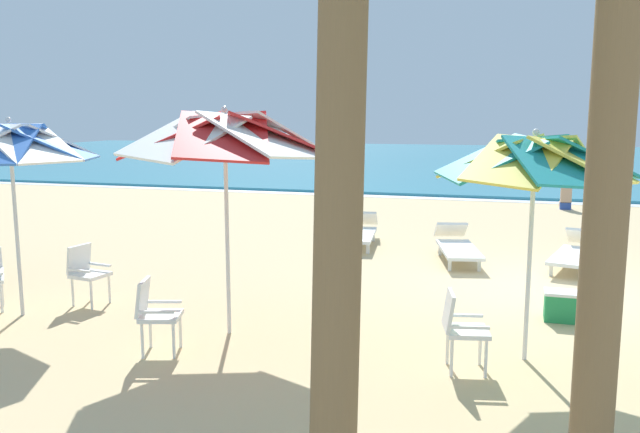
{
  "coord_description": "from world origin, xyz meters",
  "views": [
    {
      "loc": [
        -0.52,
        -10.35,
        2.72
      ],
      "look_at": [
        -3.59,
        0.04,
        1.0
      ],
      "focal_mm": 36.21,
      "sensor_mm": 36.0,
      "label": 1
    }
  ],
  "objects_px": {
    "sun_lounger_1": "(457,246)",
    "plastic_chair_4": "(86,271)",
    "plastic_chair_0": "(461,326)",
    "beach_umbrella_1": "(225,136)",
    "sun_lounger_0": "(576,252)",
    "beach_ball": "(575,234)",
    "plastic_chair_1": "(155,311)",
    "palm_tree_2": "(341,71)",
    "beachgoer_seated": "(565,199)",
    "beach_umbrella_0": "(535,161)",
    "sun_lounger_2": "(359,232)",
    "cooler_box": "(563,306)",
    "beach_umbrella_2": "(10,144)"
  },
  "relations": [
    {
      "from": "plastic_chair_1",
      "to": "sun_lounger_2",
      "type": "relative_size",
      "value": 0.39
    },
    {
      "from": "sun_lounger_0",
      "to": "palm_tree_2",
      "type": "bearing_deg",
      "value": -106.82
    },
    {
      "from": "plastic_chair_1",
      "to": "beachgoer_seated",
      "type": "distance_m",
      "value": 14.65
    },
    {
      "from": "sun_lounger_0",
      "to": "beach_ball",
      "type": "bearing_deg",
      "value": 85.14
    },
    {
      "from": "beach_ball",
      "to": "beachgoer_seated",
      "type": "height_order",
      "value": "beachgoer_seated"
    },
    {
      "from": "plastic_chair_0",
      "to": "sun_lounger_2",
      "type": "xyz_separation_m",
      "value": [
        -2.55,
        6.29,
        -0.22
      ]
    },
    {
      "from": "plastic_chair_1",
      "to": "cooler_box",
      "type": "xyz_separation_m",
      "value": [
        4.58,
        2.58,
        -0.3
      ]
    },
    {
      "from": "cooler_box",
      "to": "beachgoer_seated",
      "type": "relative_size",
      "value": 0.54
    },
    {
      "from": "plastic_chair_0",
      "to": "sun_lounger_0",
      "type": "xyz_separation_m",
      "value": [
        1.63,
        5.37,
        -0.22
      ]
    },
    {
      "from": "sun_lounger_1",
      "to": "beachgoer_seated",
      "type": "relative_size",
      "value": 2.41
    },
    {
      "from": "cooler_box",
      "to": "beach_umbrella_1",
      "type": "bearing_deg",
      "value": -157.06
    },
    {
      "from": "beach_umbrella_1",
      "to": "beach_umbrella_2",
      "type": "height_order",
      "value": "beach_umbrella_1"
    },
    {
      "from": "beach_umbrella_1",
      "to": "beach_umbrella_2",
      "type": "xyz_separation_m",
      "value": [
        -3.03,
        -0.12,
        -0.13
      ]
    },
    {
      "from": "beach_umbrella_2",
      "to": "cooler_box",
      "type": "height_order",
      "value": "beach_umbrella_2"
    },
    {
      "from": "palm_tree_2",
      "to": "beachgoer_seated",
      "type": "height_order",
      "value": "palm_tree_2"
    },
    {
      "from": "beach_umbrella_2",
      "to": "cooler_box",
      "type": "distance_m",
      "value": 7.62
    },
    {
      "from": "plastic_chair_4",
      "to": "beach_umbrella_2",
      "type": "bearing_deg",
      "value": -127.78
    },
    {
      "from": "beach_umbrella_1",
      "to": "sun_lounger_0",
      "type": "xyz_separation_m",
      "value": [
        4.49,
        4.97,
        -2.18
      ]
    },
    {
      "from": "sun_lounger_1",
      "to": "plastic_chair_4",
      "type": "bearing_deg",
      "value": -138.05
    },
    {
      "from": "plastic_chair_0",
      "to": "beach_umbrella_2",
      "type": "relative_size",
      "value": 0.32
    },
    {
      "from": "beach_ball",
      "to": "beachgoer_seated",
      "type": "xyz_separation_m",
      "value": [
        0.15,
        5.01,
        0.17
      ]
    },
    {
      "from": "plastic_chair_4",
      "to": "beachgoer_seated",
      "type": "xyz_separation_m",
      "value": [
        7.37,
        12.17,
        -0.2
      ]
    },
    {
      "from": "plastic_chair_4",
      "to": "beach_ball",
      "type": "bearing_deg",
      "value": 44.78
    },
    {
      "from": "plastic_chair_0",
      "to": "plastic_chair_4",
      "type": "distance_m",
      "value": 5.44
    },
    {
      "from": "sun_lounger_2",
      "to": "beach_umbrella_0",
      "type": "bearing_deg",
      "value": -60.71
    },
    {
      "from": "plastic_chair_1",
      "to": "cooler_box",
      "type": "height_order",
      "value": "plastic_chair_1"
    },
    {
      "from": "sun_lounger_0",
      "to": "plastic_chair_4",
      "type": "bearing_deg",
      "value": -147.8
    },
    {
      "from": "plastic_chair_4",
      "to": "plastic_chair_1",
      "type": "bearing_deg",
      "value": -36.24
    },
    {
      "from": "beach_umbrella_0",
      "to": "plastic_chair_4",
      "type": "distance_m",
      "value": 6.29
    },
    {
      "from": "plastic_chair_1",
      "to": "plastic_chair_0",
      "type": "bearing_deg",
      "value": 7.74
    },
    {
      "from": "beach_umbrella_2",
      "to": "sun_lounger_1",
      "type": "relative_size",
      "value": 1.2
    },
    {
      "from": "beach_umbrella_0",
      "to": "beachgoer_seated",
      "type": "xyz_separation_m",
      "value": [
        1.34,
        12.62,
        -1.94
      ]
    },
    {
      "from": "plastic_chair_0",
      "to": "beach_umbrella_1",
      "type": "height_order",
      "value": "beach_umbrella_1"
    },
    {
      "from": "plastic_chair_1",
      "to": "sun_lounger_1",
      "type": "relative_size",
      "value": 0.39
    },
    {
      "from": "beach_umbrella_0",
      "to": "plastic_chair_1",
      "type": "bearing_deg",
      "value": -166.32
    },
    {
      "from": "plastic_chair_4",
      "to": "sun_lounger_0",
      "type": "distance_m",
      "value": 8.25
    },
    {
      "from": "plastic_chair_1",
      "to": "palm_tree_2",
      "type": "xyz_separation_m",
      "value": [
        2.68,
        -1.9,
        2.52
      ]
    },
    {
      "from": "plastic_chair_1",
      "to": "sun_lounger_0",
      "type": "distance_m",
      "value": 7.7
    },
    {
      "from": "sun_lounger_1",
      "to": "cooler_box",
      "type": "distance_m",
      "value": 3.65
    },
    {
      "from": "sun_lounger_1",
      "to": "beach_ball",
      "type": "xyz_separation_m",
      "value": [
        2.32,
        2.76,
        -0.15
      ]
    },
    {
      "from": "plastic_chair_1",
      "to": "sun_lounger_0",
      "type": "bearing_deg",
      "value": 49.29
    },
    {
      "from": "sun_lounger_1",
      "to": "palm_tree_2",
      "type": "distance_m",
      "value": 8.21
    },
    {
      "from": "plastic_chair_0",
      "to": "plastic_chair_4",
      "type": "height_order",
      "value": "same"
    },
    {
      "from": "palm_tree_2",
      "to": "beachgoer_seated",
      "type": "relative_size",
      "value": 5.41
    },
    {
      "from": "beachgoer_seated",
      "to": "cooler_box",
      "type": "bearing_deg",
      "value": -94.28
    },
    {
      "from": "beach_umbrella_1",
      "to": "plastic_chair_4",
      "type": "bearing_deg",
      "value": 166.97
    },
    {
      "from": "beach_umbrella_0",
      "to": "plastic_chair_1",
      "type": "distance_m",
      "value": 4.53
    },
    {
      "from": "beach_umbrella_2",
      "to": "sun_lounger_0",
      "type": "relative_size",
      "value": 1.2
    },
    {
      "from": "beachgoer_seated",
      "to": "beach_ball",
      "type": "bearing_deg",
      "value": -91.76
    },
    {
      "from": "beach_umbrella_2",
      "to": "palm_tree_2",
      "type": "relative_size",
      "value": 0.54
    }
  ]
}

